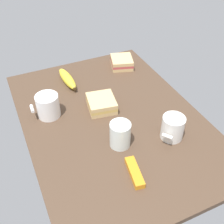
% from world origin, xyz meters
% --- Properties ---
extents(tabletop, '(0.90, 0.64, 0.02)m').
position_xyz_m(tabletop, '(0.00, 0.00, 0.01)').
color(tabletop, '#4C3828').
rests_on(tabletop, ground).
extents(coffee_mug_black, '(0.09, 0.10, 0.09)m').
position_xyz_m(coffee_mug_black, '(-0.17, -0.15, 0.06)').
color(coffee_mug_black, white).
rests_on(coffee_mug_black, tabletop).
extents(coffee_mug_milky, '(0.09, 0.11, 0.09)m').
position_xyz_m(coffee_mug_milky, '(0.12, 0.21, 0.07)').
color(coffee_mug_milky, white).
rests_on(coffee_mug_milky, tabletop).
extents(sandwich_main, '(0.13, 0.12, 0.04)m').
position_xyz_m(sandwich_main, '(0.07, 0.01, 0.04)').
color(sandwich_main, '#DBB77A').
rests_on(sandwich_main, tabletop).
extents(sandwich_side, '(0.13, 0.12, 0.04)m').
position_xyz_m(sandwich_side, '(0.32, -0.20, 0.04)').
color(sandwich_side, '#DBB77A').
rests_on(sandwich_side, tabletop).
extents(glass_of_milk, '(0.07, 0.07, 0.09)m').
position_xyz_m(glass_of_milk, '(-0.13, 0.03, 0.06)').
color(glass_of_milk, silver).
rests_on(glass_of_milk, tabletop).
extents(banana, '(0.17, 0.05, 0.04)m').
position_xyz_m(banana, '(0.29, 0.08, 0.04)').
color(banana, yellow).
rests_on(banana, tabletop).
extents(snack_bar, '(0.12, 0.05, 0.02)m').
position_xyz_m(snack_bar, '(-0.27, 0.05, 0.03)').
color(snack_bar, orange).
rests_on(snack_bar, tabletop).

